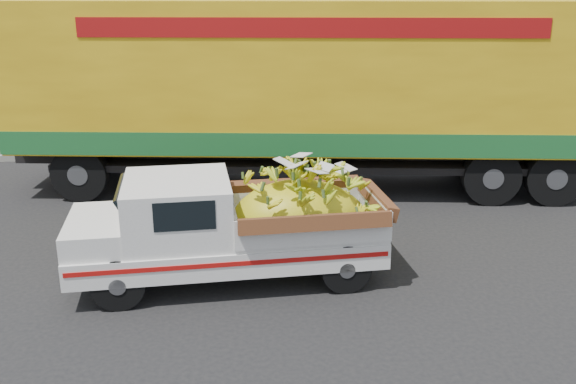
{
  "coord_description": "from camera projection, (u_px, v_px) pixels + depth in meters",
  "views": [
    {
      "loc": [
        -0.13,
        -8.07,
        4.12
      ],
      "look_at": [
        0.35,
        1.2,
        1.07
      ],
      "focal_mm": 40.0,
      "sensor_mm": 36.0,
      "label": 1
    }
  ],
  "objects": [
    {
      "name": "ground",
      "position": [
        268.0,
        292.0,
        8.95
      ],
      "size": [
        100.0,
        100.0,
        0.0
      ],
      "primitive_type": "plane",
      "color": "black",
      "rests_on": "ground"
    },
    {
      "name": "sidewalk",
      "position": [
        261.0,
        135.0,
        17.81
      ],
      "size": [
        60.0,
        4.0,
        0.14
      ],
      "primitive_type": "cube",
      "color": "gray",
      "rests_on": "ground"
    },
    {
      "name": "pickup_truck",
      "position": [
        251.0,
        224.0,
        9.17
      ],
      "size": [
        4.53,
        2.09,
        1.54
      ],
      "rotation": [
        0.0,
        0.0,
        0.11
      ],
      "color": "black",
      "rests_on": "ground"
    },
    {
      "name": "semi_trailer",
      "position": [
        312.0,
        86.0,
        12.9
      ],
      "size": [
        12.04,
        3.46,
        3.8
      ],
      "rotation": [
        0.0,
        0.0,
        -0.08
      ],
      "color": "black",
      "rests_on": "ground"
    },
    {
      "name": "building_left",
      "position": [
        28.0,
        31.0,
        22.26
      ],
      "size": [
        18.0,
        6.0,
        5.0
      ],
      "primitive_type": "cube",
      "color": "gray",
      "rests_on": "ground"
    },
    {
      "name": "curb",
      "position": [
        262.0,
        154.0,
        15.82
      ],
      "size": [
        60.0,
        0.25,
        0.15
      ],
      "primitive_type": "cube",
      "color": "gray",
      "rests_on": "ground"
    }
  ]
}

